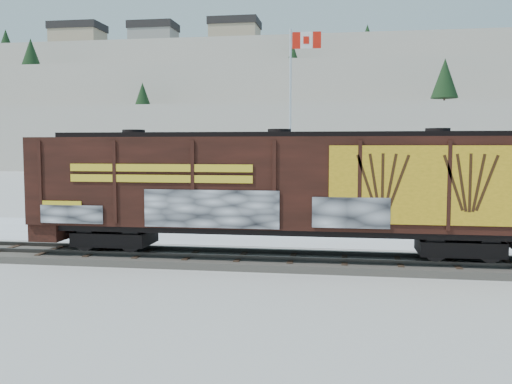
% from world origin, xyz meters
% --- Properties ---
extents(ground, '(500.00, 500.00, 0.00)m').
position_xyz_m(ground, '(0.00, 0.00, 0.00)').
color(ground, white).
rests_on(ground, ground).
extents(rail_track, '(50.00, 3.40, 0.43)m').
position_xyz_m(rail_track, '(0.00, 0.00, 0.15)').
color(rail_track, '#59544C').
rests_on(rail_track, ground).
extents(parking_strip, '(40.00, 8.00, 0.03)m').
position_xyz_m(parking_strip, '(0.00, 7.50, 0.01)').
color(parking_strip, white).
rests_on(parking_strip, ground).
extents(hillside, '(360.00, 110.00, 93.00)m').
position_xyz_m(hillside, '(-0.05, 139.79, 14.37)').
color(hillside, white).
rests_on(hillside, ground).
extents(hopper_railcar, '(19.56, 3.06, 4.70)m').
position_xyz_m(hopper_railcar, '(1.46, -0.01, 3.05)').
color(hopper_railcar, black).
rests_on(hopper_railcar, rail_track).
extents(flagpole, '(2.30, 0.90, 11.70)m').
position_xyz_m(flagpole, '(0.69, 13.31, 4.34)').
color(flagpole, silver).
rests_on(flagpole, ground).
extents(car_silver, '(4.42, 2.85, 1.40)m').
position_xyz_m(car_silver, '(-4.48, 7.86, 0.73)').
color(car_silver, silver).
rests_on(car_silver, parking_strip).
extents(car_white, '(4.45, 1.63, 1.46)m').
position_xyz_m(car_white, '(-2.59, 8.44, 0.76)').
color(car_white, silver).
rests_on(car_white, parking_strip).
extents(car_dark, '(5.77, 3.46, 1.56)m').
position_xyz_m(car_dark, '(11.86, 8.00, 0.81)').
color(car_dark, black).
rests_on(car_dark, parking_strip).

